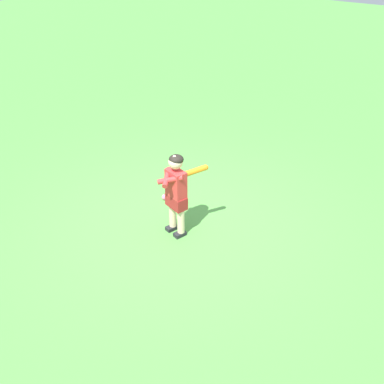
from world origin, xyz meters
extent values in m
plane|color=#519942|center=(0.00, 0.00, 0.00)|extent=(40.00, 40.00, 0.00)
cube|color=#232328|center=(0.13, -0.22, 0.03)|extent=(0.12, 0.17, 0.05)
cylinder|color=beige|center=(0.13, -0.20, 0.21)|extent=(0.09, 0.09, 0.34)
cube|color=#232328|center=(-0.04, -0.18, 0.03)|extent=(0.12, 0.17, 0.05)
cylinder|color=beige|center=(-0.04, -0.16, 0.21)|extent=(0.09, 0.09, 0.34)
cube|color=maroon|center=(0.05, -0.18, 0.46)|extent=(0.30, 0.20, 0.16)
cube|color=red|center=(0.05, -0.18, 0.71)|extent=(0.28, 0.20, 0.34)
sphere|color=beige|center=(0.05, -0.18, 1.00)|extent=(0.17, 0.17, 0.17)
ellipsoid|color=black|center=(0.05, -0.17, 1.02)|extent=(0.21, 0.21, 0.11)
sphere|color=orange|center=(0.02, -0.32, 0.80)|extent=(0.04, 0.04, 0.04)
cylinder|color=black|center=(0.06, -0.24, 0.81)|extent=(0.09, 0.14, 0.05)
cylinder|color=orange|center=(0.17, -0.03, 0.85)|extent=(0.22, 0.34, 0.11)
sphere|color=orange|center=(0.25, 0.12, 0.87)|extent=(0.07, 0.07, 0.07)
cylinder|color=red|center=(0.06, -0.29, 0.81)|extent=(0.29, 0.22, 0.14)
cylinder|color=red|center=(-0.01, -0.28, 0.81)|extent=(0.22, 0.29, 0.14)
sphere|color=pink|center=(-0.59, 0.29, 0.04)|extent=(0.08, 0.08, 0.08)
camera|label=1|loc=(3.02, -3.54, 3.32)|focal=41.13mm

